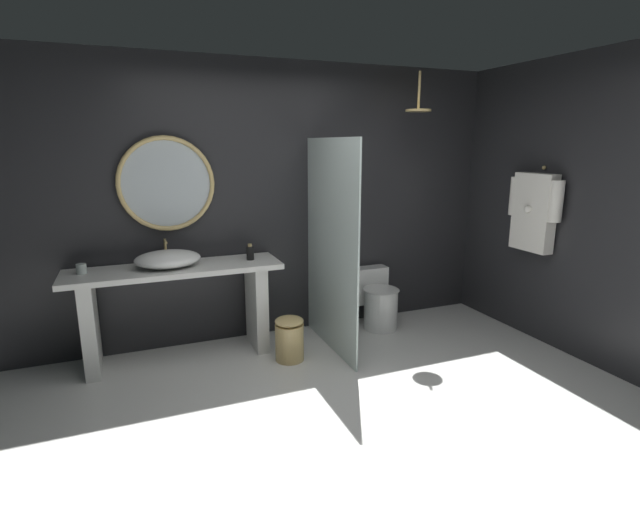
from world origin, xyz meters
TOP-DOWN VIEW (x-y plane):
  - ground_plane at (0.00, 0.00)m, footprint 5.76×5.76m
  - back_wall_panel at (0.00, 1.90)m, footprint 4.80×0.10m
  - side_wall_right at (2.35, 0.76)m, footprint 0.10×2.47m
  - vanity_counter at (-0.95, 1.57)m, footprint 1.78×0.51m
  - vessel_sink at (-1.00, 1.59)m, footprint 0.54×0.45m
  - tumbler_cup at (-1.67, 1.62)m, footprint 0.08×0.08m
  - soap_dispenser at (-0.30, 1.58)m, footprint 0.07×0.07m
  - round_wall_mirror at (-0.95, 1.81)m, footprint 0.82×0.04m
  - shower_glass_panel at (0.37, 1.29)m, footprint 0.02×1.12m
  - rain_shower_head at (1.31, 1.44)m, footprint 0.24×0.24m
  - hanging_bathrobe at (2.21, 0.81)m, footprint 0.20×0.59m
  - toilet at (1.02, 1.61)m, footprint 0.36×0.55m
  - waste_bin at (-0.07, 1.17)m, footprint 0.25×0.25m

SIDE VIEW (x-z plane):
  - ground_plane at x=0.00m, z-range 0.00..0.00m
  - waste_bin at x=-0.07m, z-range 0.00..0.40m
  - toilet at x=1.02m, z-range -0.02..0.57m
  - vanity_counter at x=-0.95m, z-range 0.12..0.95m
  - tumbler_cup at x=-1.67m, z-range 0.83..0.91m
  - soap_dispenser at x=-0.30m, z-range 0.82..0.97m
  - vessel_sink at x=-1.00m, z-range 0.80..1.00m
  - shower_glass_panel at x=0.37m, z-range 0.00..1.90m
  - hanging_bathrobe at x=2.21m, z-range 0.86..1.65m
  - back_wall_panel at x=0.00m, z-range 0.00..2.60m
  - side_wall_right at x=2.35m, z-range 0.00..2.60m
  - round_wall_mirror at x=-0.95m, z-range 1.10..1.92m
  - rain_shower_head at x=1.31m, z-range 2.00..2.36m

